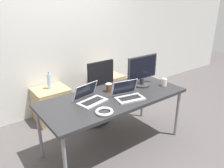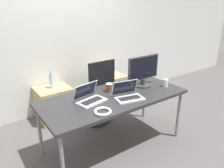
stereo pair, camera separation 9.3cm
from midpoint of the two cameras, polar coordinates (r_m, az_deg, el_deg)
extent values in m
plane|color=#514C4C|center=(3.19, 1.31, -15.59)|extent=(14.00, 14.00, 0.00)
cube|color=silver|center=(3.91, -11.83, 11.71)|extent=(10.00, 0.05, 2.60)
cube|color=#28282B|center=(2.81, 1.44, -3.49)|extent=(1.90, 0.84, 0.04)
cylinder|color=gray|center=(2.38, -11.63, -19.90)|extent=(0.04, 0.04, 0.71)
cylinder|color=gray|center=(3.33, 17.70, -7.69)|extent=(0.04, 0.04, 0.71)
cylinder|color=gray|center=(2.93, -17.48, -11.81)|extent=(0.04, 0.04, 0.71)
cylinder|color=gray|center=(3.75, 9.11, -3.62)|extent=(0.04, 0.04, 0.71)
cylinder|color=#232326|center=(3.79, -3.92, -8.87)|extent=(0.56, 0.56, 0.04)
cylinder|color=gray|center=(3.68, -4.01, -5.89)|extent=(0.05, 0.05, 0.40)
cube|color=black|center=(3.60, -4.09, -3.02)|extent=(0.49, 0.49, 0.07)
cube|color=black|center=(3.27, -1.81, 0.85)|extent=(0.44, 0.05, 0.60)
cube|color=tan|center=(3.82, -14.27, -4.87)|extent=(0.54, 0.50, 0.55)
cube|color=#977D56|center=(3.61, -12.81, -6.32)|extent=(0.50, 0.01, 0.44)
cube|color=tan|center=(4.30, -0.08, -1.21)|extent=(0.54, 0.50, 0.55)
cube|color=#977D56|center=(4.11, 1.92, -2.28)|extent=(0.50, 0.01, 0.44)
cylinder|color=silver|center=(3.66, -14.83, 0.87)|extent=(0.07, 0.07, 0.26)
cylinder|color=#3359B2|center=(3.62, -15.04, 2.95)|extent=(0.03, 0.03, 0.02)
cube|color=silver|center=(2.72, 5.60, -3.86)|extent=(0.38, 0.27, 0.02)
cube|color=black|center=(2.71, 5.61, -3.67)|extent=(0.30, 0.17, 0.00)
cube|color=silver|center=(2.77, 4.21, -0.88)|extent=(0.35, 0.14, 0.20)
cube|color=black|center=(2.77, 4.30, -0.87)|extent=(0.32, 0.12, 0.18)
cube|color=silver|center=(2.64, -4.24, -4.58)|extent=(0.38, 0.27, 0.02)
cube|color=black|center=(2.63, -4.25, -4.40)|extent=(0.30, 0.17, 0.00)
cube|color=silver|center=(2.69, -6.01, -1.63)|extent=(0.35, 0.15, 0.19)
cube|color=black|center=(2.69, -5.97, -1.63)|extent=(0.33, 0.13, 0.18)
cylinder|color=#2D2D33|center=(3.17, 8.80, -0.28)|extent=(0.23, 0.23, 0.02)
cylinder|color=#2D2D33|center=(3.15, 8.85, 0.62)|extent=(0.06, 0.06, 0.09)
cube|color=#2D2D33|center=(3.09, 9.06, 4.25)|extent=(0.52, 0.03, 0.33)
cube|color=black|center=(3.07, 9.27, 4.17)|extent=(0.49, 0.00, 0.30)
cylinder|color=white|center=(3.19, 14.62, 0.28)|extent=(0.07, 0.07, 0.11)
cylinder|color=brown|center=(2.92, 0.10, -1.02)|extent=(0.08, 0.08, 0.11)
cylinder|color=white|center=(2.89, 0.11, 0.03)|extent=(0.08, 0.08, 0.01)
torus|color=white|center=(2.39, -1.33, -7.18)|extent=(0.20, 0.20, 0.03)
camera|label=1|loc=(0.05, -89.04, 0.36)|focal=35.00mm
camera|label=2|loc=(0.05, 90.96, -0.36)|focal=35.00mm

